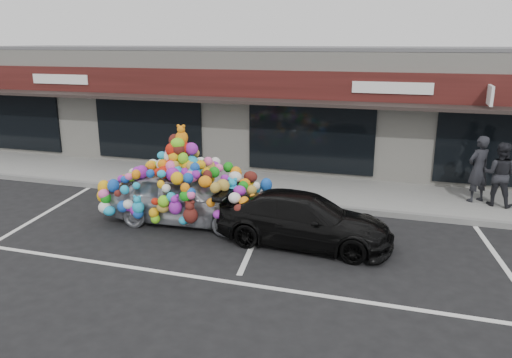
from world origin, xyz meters
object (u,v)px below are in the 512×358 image
(toy_car, at_px, (184,191))
(pedestrian_b, at_px, (499,174))
(black_sedan, at_px, (304,220))
(pedestrian_a, at_px, (478,169))

(toy_car, distance_m, pedestrian_b, 8.50)
(black_sedan, distance_m, pedestrian_b, 6.02)
(pedestrian_a, bearing_deg, black_sedan, 7.19)
(pedestrian_a, xyz_separation_m, pedestrian_b, (0.52, -0.20, -0.06))
(black_sedan, xyz_separation_m, pedestrian_a, (4.04, 4.11, 0.50))
(toy_car, height_order, pedestrian_a, toy_car)
(toy_car, xyz_separation_m, black_sedan, (3.24, -0.51, -0.25))
(pedestrian_b, bearing_deg, black_sedan, 56.42)
(pedestrian_a, relative_size, pedestrian_b, 1.06)
(pedestrian_a, height_order, pedestrian_b, pedestrian_a)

